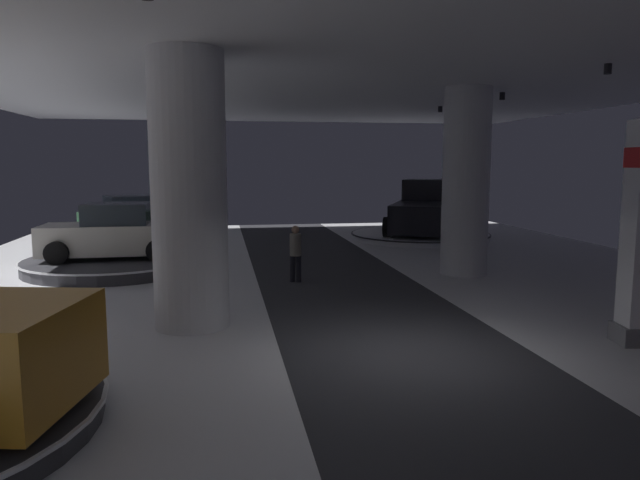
{
  "coord_description": "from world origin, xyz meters",
  "views": [
    {
      "loc": [
        -3.19,
        -9.56,
        3.32
      ],
      "look_at": [
        -0.74,
        4.81,
        1.4
      ],
      "focal_mm": 32.97,
      "sensor_mm": 36.0,
      "label": 1
    }
  ],
  "objects_px": {
    "display_platform_deep_right": "(420,235)",
    "pickup_truck_deep_right": "(421,211)",
    "display_platform_far_left": "(114,263)",
    "display_car_far_left": "(114,234)",
    "column_right": "(466,182)",
    "display_platform_deep_left": "(137,241)",
    "display_car_deep_left": "(135,219)",
    "column_left": "(189,192)",
    "visitor_walking_near": "(295,250)"
  },
  "relations": [
    {
      "from": "column_right",
      "to": "display_platform_deep_right",
      "type": "distance_m",
      "value": 8.63
    },
    {
      "from": "column_right",
      "to": "display_platform_deep_left",
      "type": "xyz_separation_m",
      "value": [
        -10.57,
        8.19,
        -2.58
      ]
    },
    {
      "from": "column_right",
      "to": "display_car_deep_left",
      "type": "xyz_separation_m",
      "value": [
        -10.6,
        8.18,
        -1.68
      ]
    },
    {
      "from": "column_right",
      "to": "display_platform_deep_left",
      "type": "distance_m",
      "value": 13.62
    },
    {
      "from": "column_left",
      "to": "display_platform_deep_right",
      "type": "height_order",
      "value": "column_left"
    },
    {
      "from": "display_car_far_left",
      "to": "pickup_truck_deep_right",
      "type": "distance_m",
      "value": 13.46
    },
    {
      "from": "column_left",
      "to": "display_platform_deep_right",
      "type": "bearing_deg",
      "value": 53.59
    },
    {
      "from": "display_platform_deep_right",
      "to": "pickup_truck_deep_right",
      "type": "bearing_deg",
      "value": 65.01
    },
    {
      "from": "column_right",
      "to": "visitor_walking_near",
      "type": "relative_size",
      "value": 3.46
    },
    {
      "from": "display_car_deep_left",
      "to": "display_car_far_left",
      "type": "xyz_separation_m",
      "value": [
        0.14,
        -5.75,
        0.07
      ]
    },
    {
      "from": "display_car_far_left",
      "to": "visitor_walking_near",
      "type": "relative_size",
      "value": 2.68
    },
    {
      "from": "display_car_deep_left",
      "to": "visitor_walking_near",
      "type": "height_order",
      "value": "display_car_deep_left"
    },
    {
      "from": "display_platform_deep_right",
      "to": "visitor_walking_near",
      "type": "height_order",
      "value": "visitor_walking_near"
    },
    {
      "from": "pickup_truck_deep_right",
      "to": "display_platform_deep_right",
      "type": "bearing_deg",
      "value": -114.99
    },
    {
      "from": "display_platform_deep_right",
      "to": "column_right",
      "type": "bearing_deg",
      "value": -100.29
    },
    {
      "from": "display_platform_far_left",
      "to": "display_platform_deep_right",
      "type": "distance_m",
      "value": 13.24
    },
    {
      "from": "display_platform_deep_left",
      "to": "display_car_deep_left",
      "type": "relative_size",
      "value": 1.25
    },
    {
      "from": "display_platform_far_left",
      "to": "display_car_far_left",
      "type": "distance_m",
      "value": 0.94
    },
    {
      "from": "display_platform_far_left",
      "to": "display_platform_deep_right",
      "type": "bearing_deg",
      "value": 25.37
    },
    {
      "from": "pickup_truck_deep_right",
      "to": "column_left",
      "type": "bearing_deg",
      "value": -126.18
    },
    {
      "from": "display_platform_deep_left",
      "to": "display_car_deep_left",
      "type": "bearing_deg",
      "value": -156.9
    },
    {
      "from": "column_left",
      "to": "display_car_deep_left",
      "type": "relative_size",
      "value": 1.2
    },
    {
      "from": "display_platform_deep_left",
      "to": "display_car_far_left",
      "type": "height_order",
      "value": "display_car_far_left"
    },
    {
      "from": "display_platform_deep_left",
      "to": "pickup_truck_deep_right",
      "type": "xyz_separation_m",
      "value": [
        12.18,
        0.2,
        1.02
      ]
    },
    {
      "from": "display_platform_far_left",
      "to": "display_car_far_left",
      "type": "relative_size",
      "value": 1.29
    },
    {
      "from": "display_car_deep_left",
      "to": "pickup_truck_deep_right",
      "type": "bearing_deg",
      "value": 1.0
    },
    {
      "from": "display_car_deep_left",
      "to": "visitor_walking_near",
      "type": "distance_m",
      "value": 10.17
    },
    {
      "from": "display_platform_deep_right",
      "to": "visitor_walking_near",
      "type": "relative_size",
      "value": 3.81
    },
    {
      "from": "display_platform_far_left",
      "to": "display_platform_deep_left",
      "type": "bearing_deg",
      "value": 90.79
    },
    {
      "from": "column_left",
      "to": "pickup_truck_deep_right",
      "type": "bearing_deg",
      "value": 53.82
    },
    {
      "from": "display_platform_deep_left",
      "to": "display_platform_far_left",
      "type": "distance_m",
      "value": 5.76
    },
    {
      "from": "display_platform_deep_right",
      "to": "pickup_truck_deep_right",
      "type": "relative_size",
      "value": 1.07
    },
    {
      "from": "display_platform_deep_right",
      "to": "pickup_truck_deep_right",
      "type": "height_order",
      "value": "pickup_truck_deep_right"
    },
    {
      "from": "display_platform_far_left",
      "to": "visitor_walking_near",
      "type": "xyz_separation_m",
      "value": [
        5.35,
        -2.83,
        0.7
      ]
    },
    {
      "from": "column_left",
      "to": "display_car_deep_left",
      "type": "height_order",
      "value": "column_left"
    },
    {
      "from": "display_car_deep_left",
      "to": "visitor_walking_near",
      "type": "bearing_deg",
      "value": -57.56
    },
    {
      "from": "column_right",
      "to": "display_car_far_left",
      "type": "relative_size",
      "value": 1.29
    },
    {
      "from": "column_right",
      "to": "column_left",
      "type": "bearing_deg",
      "value": -150.17
    },
    {
      "from": "display_platform_far_left",
      "to": "pickup_truck_deep_right",
      "type": "height_order",
      "value": "pickup_truck_deep_right"
    },
    {
      "from": "column_right",
      "to": "display_platform_deep_right",
      "type": "xyz_separation_m",
      "value": [
        1.47,
        8.1,
        -2.61
      ]
    },
    {
      "from": "display_car_deep_left",
      "to": "display_platform_far_left",
      "type": "relative_size",
      "value": 0.83
    },
    {
      "from": "display_platform_far_left",
      "to": "display_car_far_left",
      "type": "height_order",
      "value": "display_car_far_left"
    },
    {
      "from": "display_platform_deep_left",
      "to": "display_car_deep_left",
      "type": "distance_m",
      "value": 0.9
    },
    {
      "from": "display_platform_deep_left",
      "to": "display_car_deep_left",
      "type": "xyz_separation_m",
      "value": [
        -0.03,
        -0.01,
        0.9
      ]
    },
    {
      "from": "display_car_far_left",
      "to": "display_platform_deep_right",
      "type": "relative_size",
      "value": 0.7
    },
    {
      "from": "display_platform_deep_left",
      "to": "pickup_truck_deep_right",
      "type": "height_order",
      "value": "pickup_truck_deep_right"
    },
    {
      "from": "display_car_deep_left",
      "to": "display_platform_deep_right",
      "type": "distance_m",
      "value": 12.11
    },
    {
      "from": "display_platform_far_left",
      "to": "pickup_truck_deep_right",
      "type": "distance_m",
      "value": 13.53
    },
    {
      "from": "column_left",
      "to": "visitor_walking_near",
      "type": "xyz_separation_m",
      "value": [
        2.65,
        4.06,
        -1.84
      ]
    },
    {
      "from": "column_left",
      "to": "pickup_truck_deep_right",
      "type": "distance_m",
      "value": 16.01
    }
  ]
}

